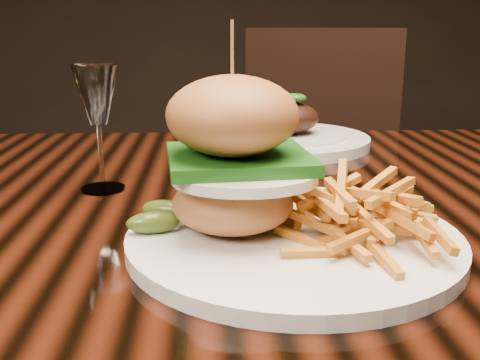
{
  "coord_description": "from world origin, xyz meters",
  "views": [
    {
      "loc": [
        -0.09,
        -0.67,
        0.96
      ],
      "look_at": [
        -0.06,
        -0.13,
        0.81
      ],
      "focal_mm": 42.0,
      "sensor_mm": 36.0,
      "label": 1
    }
  ],
  "objects_px": {
    "burger_plate": "(281,193)",
    "wine_glass": "(97,100)",
    "far_dish": "(286,136)",
    "chair_far": "(317,174)",
    "dining_table": "(280,254)"
  },
  "relations": [
    {
      "from": "dining_table",
      "to": "far_dish",
      "type": "distance_m",
      "value": 0.33
    },
    {
      "from": "chair_far",
      "to": "burger_plate",
      "type": "bearing_deg",
      "value": -89.23
    },
    {
      "from": "wine_glass",
      "to": "far_dish",
      "type": "distance_m",
      "value": 0.4
    },
    {
      "from": "far_dish",
      "to": "chair_far",
      "type": "distance_m",
      "value": 0.64
    },
    {
      "from": "dining_table",
      "to": "far_dish",
      "type": "xyz_separation_m",
      "value": [
        0.05,
        0.31,
        0.09
      ]
    },
    {
      "from": "burger_plate",
      "to": "wine_glass",
      "type": "relative_size",
      "value": 2.01
    },
    {
      "from": "burger_plate",
      "to": "wine_glass",
      "type": "xyz_separation_m",
      "value": [
        -0.21,
        0.2,
        0.06
      ]
    },
    {
      "from": "far_dish",
      "to": "dining_table",
      "type": "bearing_deg",
      "value": -98.48
    },
    {
      "from": "dining_table",
      "to": "burger_plate",
      "type": "bearing_deg",
      "value": -97.56
    },
    {
      "from": "burger_plate",
      "to": "wine_glass",
      "type": "bearing_deg",
      "value": 142.1
    },
    {
      "from": "dining_table",
      "to": "chair_far",
      "type": "bearing_deg",
      "value": 76.21
    },
    {
      "from": "far_dish",
      "to": "chair_far",
      "type": "xyz_separation_m",
      "value": [
        0.17,
        0.58,
        -0.23
      ]
    },
    {
      "from": "dining_table",
      "to": "far_dish",
      "type": "relative_size",
      "value": 5.37
    },
    {
      "from": "far_dish",
      "to": "chair_far",
      "type": "height_order",
      "value": "chair_far"
    },
    {
      "from": "far_dish",
      "to": "chair_far",
      "type": "bearing_deg",
      "value": 73.43
    }
  ]
}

